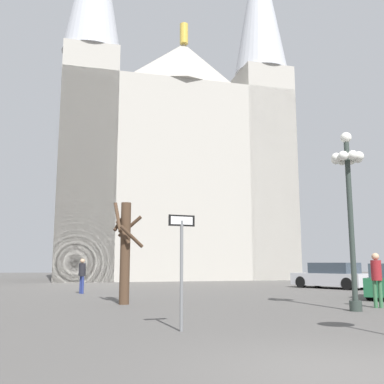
# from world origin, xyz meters

# --- Properties ---
(ground_plane) EXTENTS (120.00, 120.00, 0.00)m
(ground_plane) POSITION_xyz_m (0.00, 0.00, 0.00)
(ground_plane) COLOR #514F4C
(cathedral) EXTENTS (20.90, 13.65, 33.48)m
(cathedral) POSITION_xyz_m (0.48, 32.64, 10.72)
(cathedral) COLOR #ADA89E
(cathedral) RESTS_ON ground
(one_way_arrow_sign) EXTENTS (0.58, 0.19, 2.43)m
(one_way_arrow_sign) POSITION_xyz_m (-1.76, 3.72, 1.50)
(one_way_arrow_sign) COLOR slate
(one_way_arrow_sign) RESTS_ON ground
(street_lamp) EXTENTS (1.01, 1.01, 5.44)m
(street_lamp) POSITION_xyz_m (3.72, 6.90, 3.65)
(street_lamp) COLOR #2D3833
(street_lamp) RESTS_ON ground
(bare_tree) EXTENTS (1.11, 1.25, 3.53)m
(bare_tree) POSITION_xyz_m (-3.12, 9.91, 1.89)
(bare_tree) COLOR #473323
(bare_tree) RESTS_ON ground
(parked_car_far_silver) EXTENTS (3.86, 4.50, 1.41)m
(parked_car_far_silver) POSITION_xyz_m (8.15, 18.04, 0.66)
(parked_car_far_silver) COLOR #B7B7BC
(parked_car_far_silver) RESTS_ON ground
(pedestrian_walking) EXTENTS (0.32, 0.32, 1.60)m
(pedestrian_walking) POSITION_xyz_m (-5.20, 15.45, 0.96)
(pedestrian_walking) COLOR navy
(pedestrian_walking) RESTS_ON ground
(pedestrian_standing) EXTENTS (0.32, 0.32, 1.72)m
(pedestrian_standing) POSITION_xyz_m (4.90, 7.72, 1.04)
(pedestrian_standing) COLOR #33663F
(pedestrian_standing) RESTS_ON ground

